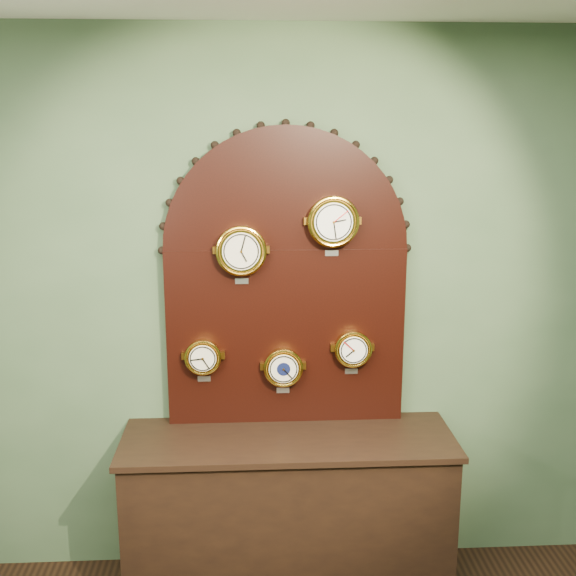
{
  "coord_description": "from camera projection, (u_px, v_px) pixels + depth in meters",
  "views": [
    {
      "loc": [
        -0.18,
        -0.95,
        2.33
      ],
      "look_at": [
        0.0,
        2.25,
        1.58
      ],
      "focal_mm": 43.74,
      "sensor_mm": 36.0,
      "label": 1
    }
  ],
  "objects": [
    {
      "name": "shop_counter",
      "position": [
        288.0,
        516.0,
        3.54
      ],
      "size": [
        1.6,
        0.5,
        0.8
      ],
      "primitive_type": "cube",
      "color": "black",
      "rests_on": "ground_plane"
    },
    {
      "name": "roman_clock",
      "position": [
        241.0,
        250.0,
        3.37
      ],
      "size": [
        0.25,
        0.08,
        0.3
      ],
      "color": "gold",
      "rests_on": "display_board"
    },
    {
      "name": "hygrometer",
      "position": [
        203.0,
        357.0,
        3.49
      ],
      "size": [
        0.18,
        0.08,
        0.23
      ],
      "color": "gold",
      "rests_on": "display_board"
    },
    {
      "name": "display_board",
      "position": [
        286.0,
        270.0,
        3.48
      ],
      "size": [
        1.26,
        0.06,
        1.53
      ],
      "color": "black",
      "rests_on": "shop_counter"
    },
    {
      "name": "wall_back",
      "position": [
        285.0,
        311.0,
        3.58
      ],
      "size": [
        4.0,
        0.0,
        4.0
      ],
      "primitive_type": "plane",
      "rotation": [
        1.57,
        0.0,
        0.0
      ],
      "color": "#435C3F",
      "rests_on": "ground"
    },
    {
      "name": "tide_clock",
      "position": [
        353.0,
        348.0,
        3.52
      ],
      "size": [
        0.19,
        0.08,
        0.24
      ],
      "color": "gold",
      "rests_on": "display_board"
    },
    {
      "name": "arabic_clock",
      "position": [
        333.0,
        221.0,
        3.37
      ],
      "size": [
        0.25,
        0.08,
        0.3
      ],
      "color": "gold",
      "rests_on": "display_board"
    },
    {
      "name": "barometer",
      "position": [
        283.0,
        367.0,
        3.52
      ],
      "size": [
        0.2,
        0.08,
        0.25
      ],
      "color": "gold",
      "rests_on": "display_board"
    }
  ]
}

